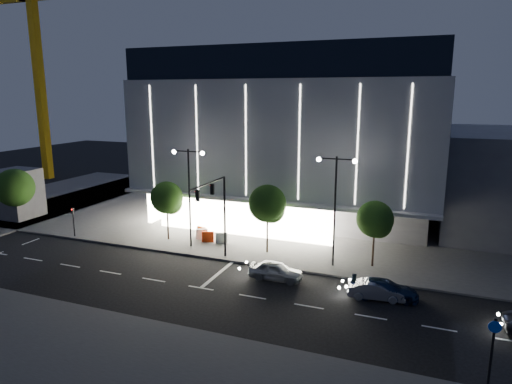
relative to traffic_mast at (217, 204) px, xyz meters
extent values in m
plane|color=black|center=(-1.00, -3.34, -5.03)|extent=(160.00, 160.00, 0.00)
cube|color=#474747|center=(4.00, 20.66, -4.95)|extent=(70.00, 40.00, 0.15)
cube|color=#474747|center=(4.00, -15.34, -4.95)|extent=(70.00, 10.00, 0.15)
cube|color=#474747|center=(-31.00, 6.66, -4.95)|extent=(16.00, 50.00, 0.15)
cube|color=#4C4C51|center=(2.00, 20.66, -3.03)|extent=(28.00, 21.00, 4.00)
cube|color=#929297|center=(2.00, 18.66, 4.47)|extent=(30.00, 25.00, 11.00)
cube|color=black|center=(2.00, 18.66, 11.47)|extent=(29.40, 24.50, 3.00)
cube|color=white|center=(-1.00, 7.36, -3.03)|extent=(18.00, 0.40, 3.60)
cube|color=white|center=(-11.80, 12.66, -3.03)|extent=(0.40, 10.00, 3.60)
cube|color=#929297|center=(2.00, 6.36, -0.93)|extent=(30.00, 2.00, 0.30)
cube|color=white|center=(2.00, 6.14, 4.47)|extent=(24.00, 0.06, 10.00)
cylinder|color=black|center=(0.00, 1.46, -1.53)|extent=(0.18, 0.18, 7.00)
cylinder|color=black|center=(0.00, -1.44, 1.97)|extent=(0.14, 5.80, 0.14)
cube|color=black|center=(0.00, -0.74, 1.37)|extent=(0.28, 0.18, 0.85)
cube|color=black|center=(0.00, -3.14, 1.37)|extent=(0.28, 0.18, 0.85)
sphere|color=#FF0C0C|center=(-0.12, -0.74, 1.67)|extent=(0.14, 0.14, 0.14)
cylinder|color=black|center=(-4.00, 2.66, -0.53)|extent=(0.16, 0.16, 9.00)
cylinder|color=black|center=(-4.70, 2.66, 3.77)|extent=(1.40, 0.10, 0.10)
cylinder|color=black|center=(-3.30, 2.66, 3.77)|extent=(1.40, 0.10, 0.10)
sphere|color=white|center=(-5.40, 2.66, 3.67)|extent=(0.36, 0.36, 0.36)
sphere|color=white|center=(-2.60, 2.66, 3.67)|extent=(0.36, 0.36, 0.36)
cylinder|color=black|center=(9.00, 2.66, -0.53)|extent=(0.16, 0.16, 9.00)
cylinder|color=black|center=(8.30, 2.66, 3.77)|extent=(1.40, 0.10, 0.10)
cylinder|color=black|center=(9.70, 2.66, 3.77)|extent=(1.40, 0.10, 0.10)
sphere|color=white|center=(7.60, 2.66, 3.67)|extent=(0.36, 0.36, 0.36)
sphere|color=white|center=(10.40, 2.66, 3.67)|extent=(0.36, 0.36, 0.36)
cylinder|color=black|center=(-16.00, 1.16, -3.53)|extent=(0.12, 0.12, 3.00)
cube|color=black|center=(-16.00, 1.16, -2.33)|extent=(0.22, 0.16, 0.55)
sphere|color=#FF0C0C|center=(-16.00, 1.05, -2.18)|extent=(0.10, 0.10, 0.10)
cylinder|color=black|center=(19.00, -10.84, -3.03)|extent=(0.12, 0.12, 4.00)
cylinder|color=#0C3FBF|center=(19.00, -10.89, -1.43)|extent=(0.56, 0.04, 0.56)
cube|color=gold|center=(-43.00, 24.66, 8.97)|extent=(1.20, 1.20, 28.00)
cube|color=gold|center=(-48.00, 24.66, 22.97)|extent=(10.00, 0.90, 0.90)
cylinder|color=black|center=(-7.00, 3.66, -3.14)|extent=(0.16, 0.16, 3.78)
sphere|color=#19350E|center=(-7.00, 3.66, -0.82)|extent=(3.02, 3.02, 3.02)
sphere|color=#19350E|center=(-6.70, 3.86, -1.36)|extent=(2.16, 2.16, 2.16)
sphere|color=#19350E|center=(-7.25, 3.51, -1.14)|extent=(1.94, 1.94, 1.94)
cylinder|color=black|center=(3.00, 3.66, -3.00)|extent=(0.16, 0.16, 4.06)
sphere|color=#19350E|center=(3.00, 3.66, -0.50)|extent=(3.25, 3.25, 3.25)
sphere|color=#19350E|center=(3.30, 3.86, -1.08)|extent=(2.32, 2.32, 2.32)
sphere|color=#19350E|center=(2.75, 3.51, -0.85)|extent=(2.09, 2.09, 2.09)
cylinder|color=black|center=(12.00, 3.66, -3.21)|extent=(0.16, 0.16, 3.64)
sphere|color=#19350E|center=(12.00, 3.66, -0.97)|extent=(2.91, 2.91, 2.91)
sphere|color=#19350E|center=(12.30, 3.86, -1.49)|extent=(2.08, 2.08, 2.08)
sphere|color=#19350E|center=(11.75, 3.51, -1.28)|extent=(1.87, 1.87, 1.87)
imported|color=#A2A5A9|center=(5.53, -1.43, -4.33)|extent=(4.12, 1.72, 1.40)
imported|color=silver|center=(12.96, -2.06, -4.40)|extent=(3.94, 1.79, 1.26)
imported|color=#14264B|center=(13.50, -1.74, -4.38)|extent=(4.66, 2.28, 1.30)
cube|color=red|center=(-3.10, 4.30, -4.38)|extent=(1.12, 0.59, 1.00)
cube|color=#BBBBBB|center=(-1.74, 4.41, -4.38)|extent=(1.12, 0.61, 1.00)
cube|color=#DC510C|center=(-4.34, 5.40, -4.38)|extent=(1.12, 0.59, 1.00)
cube|color=white|center=(-4.01, 4.83, -4.38)|extent=(1.11, 0.66, 1.00)
camera|label=1|loc=(15.82, -31.95, 8.70)|focal=32.00mm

